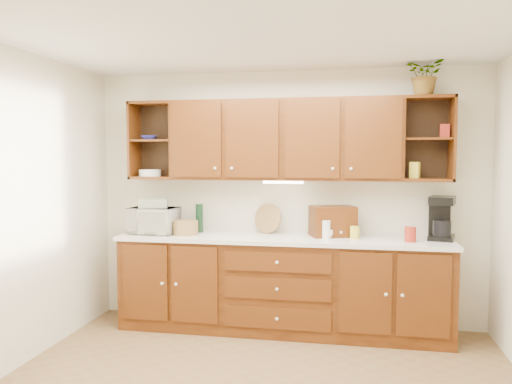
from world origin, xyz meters
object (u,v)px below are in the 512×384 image
at_px(microwave, 154,220).
at_px(bread_box, 333,221).
at_px(coffee_maker, 441,219).
at_px(potted_plant, 426,74).

bearing_deg(microwave, bread_box, 8.25).
distance_m(microwave, coffee_maker, 2.83).
bearing_deg(microwave, potted_plant, 5.68).
bearing_deg(bread_box, potted_plant, -23.21).
bearing_deg(potted_plant, coffee_maker, 16.28).
height_order(coffee_maker, potted_plant, potted_plant).
height_order(bread_box, coffee_maker, coffee_maker).
relative_size(microwave, potted_plant, 1.23).
height_order(microwave, bread_box, bread_box).
distance_m(bread_box, coffee_maker, 1.02).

